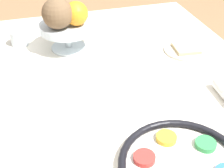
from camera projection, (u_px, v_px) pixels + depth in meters
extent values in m
torus|color=black|center=(185.00, 165.00, 0.75)|extent=(0.32, 0.32, 0.02)
cylinder|color=gold|center=(168.00, 138.00, 0.83)|extent=(0.06, 0.06, 0.01)
cylinder|color=red|center=(144.00, 158.00, 0.77)|extent=(0.06, 0.06, 0.01)
cylinder|color=#33934C|center=(206.00, 144.00, 0.81)|extent=(0.06, 0.06, 0.01)
cylinder|color=silver|center=(69.00, 47.00, 1.27)|extent=(0.14, 0.14, 0.01)
cylinder|color=silver|center=(68.00, 38.00, 1.24)|extent=(0.03, 0.03, 0.07)
cylinder|color=silver|center=(67.00, 27.00, 1.21)|extent=(0.21, 0.21, 0.03)
sphere|color=orange|center=(76.00, 14.00, 1.16)|extent=(0.09, 0.09, 0.09)
sphere|color=brown|center=(57.00, 13.00, 1.13)|extent=(0.12, 0.12, 0.12)
cylinder|color=beige|center=(186.00, 50.00, 1.25)|extent=(0.17, 0.17, 0.01)
cube|color=#D1B784|center=(186.00, 48.00, 1.24)|extent=(0.10, 0.10, 0.01)
cylinder|color=silver|center=(19.00, 38.00, 1.28)|extent=(0.07, 0.07, 0.06)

